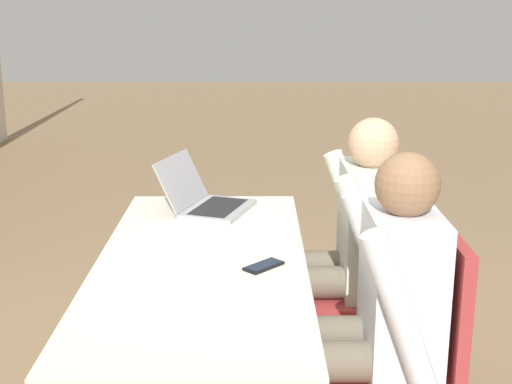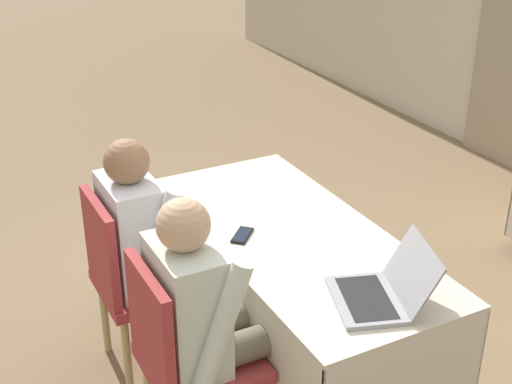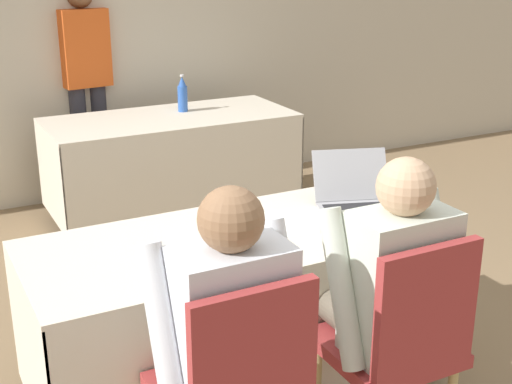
# 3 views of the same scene
# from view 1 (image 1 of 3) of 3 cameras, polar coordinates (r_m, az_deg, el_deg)

# --- Properties ---
(conference_table_near) EXTENTS (1.68, 0.75, 0.72)m
(conference_table_near) POSITION_cam_1_polar(r_m,az_deg,el_deg) (2.64, -4.31, -8.95)
(conference_table_near) COLOR beige
(conference_table_near) RESTS_ON ground_plane
(laptop) EXTENTS (0.44, 0.45, 0.23)m
(laptop) POSITION_cam_1_polar(r_m,az_deg,el_deg) (3.15, -3.94, -0.67)
(laptop) COLOR #99999E
(laptop) RESTS_ON conference_table_near
(cell_phone) EXTENTS (0.15, 0.15, 0.01)m
(cell_phone) POSITION_cam_1_polar(r_m,az_deg,el_deg) (2.49, 0.62, -5.93)
(cell_phone) COLOR black
(cell_phone) RESTS_ON conference_table_near
(paper_beside_laptop) EXTENTS (0.24, 0.32, 0.00)m
(paper_beside_laptop) POSITION_cam_1_polar(r_m,az_deg,el_deg) (2.80, -4.66, -3.68)
(paper_beside_laptop) COLOR white
(paper_beside_laptop) RESTS_ON conference_table_near
(chair_near_left) EXTENTS (0.44, 0.44, 0.92)m
(chair_near_left) POSITION_cam_1_polar(r_m,az_deg,el_deg) (2.41, 11.88, -12.55)
(chair_near_left) COLOR tan
(chair_near_left) RESTS_ON ground_plane
(chair_near_right) EXTENTS (0.44, 0.44, 0.92)m
(chair_near_right) POSITION_cam_1_polar(r_m,az_deg,el_deg) (2.98, 9.40, -6.87)
(chair_near_right) COLOR tan
(chair_near_right) RESTS_ON ground_plane
(person_checkered_shirt) EXTENTS (0.50, 0.52, 1.18)m
(person_checkered_shirt) POSITION_cam_1_polar(r_m,az_deg,el_deg) (2.33, 9.56, -9.17)
(person_checkered_shirt) COLOR #665B4C
(person_checkered_shirt) RESTS_ON ground_plane
(person_white_shirt) EXTENTS (0.50, 0.52, 1.18)m
(person_white_shirt) POSITION_cam_1_polar(r_m,az_deg,el_deg) (2.91, 7.51, -4.00)
(person_white_shirt) COLOR #665B4C
(person_white_shirt) RESTS_ON ground_plane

